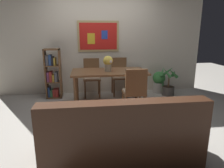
{
  "coord_description": "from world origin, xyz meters",
  "views": [
    {
      "loc": [
        -0.39,
        -3.57,
        1.52
      ],
      "look_at": [
        0.05,
        -0.21,
        0.65
      ],
      "focal_mm": 32.36,
      "sensor_mm": 36.0,
      "label": 1
    }
  ],
  "objects_px": {
    "dining_table": "(109,75)",
    "bookshelf": "(53,75)",
    "tv_remote": "(129,70)",
    "dining_chair_near_right": "(135,89)",
    "flower_vase": "(108,62)",
    "dining_chair_far_right": "(119,73)",
    "dining_chair_far_left": "(92,74)",
    "potted_ivy": "(159,82)",
    "leather_couch": "(120,136)",
    "potted_palm": "(168,85)"
  },
  "relations": [
    {
      "from": "dining_table",
      "to": "bookshelf",
      "type": "height_order",
      "value": "bookshelf"
    },
    {
      "from": "bookshelf",
      "to": "tv_remote",
      "type": "bearing_deg",
      "value": -21.84
    },
    {
      "from": "dining_table",
      "to": "bookshelf",
      "type": "bearing_deg",
      "value": 151.66
    },
    {
      "from": "dining_chair_near_right",
      "to": "bookshelf",
      "type": "xyz_separation_m",
      "value": [
        -1.64,
        1.38,
        0.01
      ]
    },
    {
      "from": "dining_chair_near_right",
      "to": "flower_vase",
      "type": "distance_m",
      "value": 0.86
    },
    {
      "from": "dining_chair_far_right",
      "to": "flower_vase",
      "type": "bearing_deg",
      "value": -115.01
    },
    {
      "from": "dining_table",
      "to": "tv_remote",
      "type": "bearing_deg",
      "value": 0.64
    },
    {
      "from": "dining_table",
      "to": "dining_chair_far_right",
      "type": "xyz_separation_m",
      "value": [
        0.35,
        0.75,
        -0.11
      ]
    },
    {
      "from": "dining_chair_far_left",
      "to": "dining_chair_near_right",
      "type": "distance_m",
      "value": 1.58
    },
    {
      "from": "potted_ivy",
      "to": "flower_vase",
      "type": "bearing_deg",
      "value": -150.42
    },
    {
      "from": "flower_vase",
      "to": "tv_remote",
      "type": "bearing_deg",
      "value": 6.46
    },
    {
      "from": "potted_ivy",
      "to": "tv_remote",
      "type": "xyz_separation_m",
      "value": [
        -0.96,
        -0.75,
        0.47
      ]
    },
    {
      "from": "leather_couch",
      "to": "flower_vase",
      "type": "xyz_separation_m",
      "value": [
        0.07,
        1.91,
        0.61
      ]
    },
    {
      "from": "dining_chair_far_right",
      "to": "leather_couch",
      "type": "xyz_separation_m",
      "value": [
        -0.44,
        -2.71,
        -0.23
      ]
    },
    {
      "from": "dining_table",
      "to": "bookshelf",
      "type": "relative_size",
      "value": 1.33
    },
    {
      "from": "dining_chair_far_left",
      "to": "bookshelf",
      "type": "xyz_separation_m",
      "value": [
        -0.91,
        -0.03,
        0.01
      ]
    },
    {
      "from": "potted_ivy",
      "to": "dining_table",
      "type": "bearing_deg",
      "value": -151.43
    },
    {
      "from": "dining_chair_near_right",
      "to": "dining_chair_far_right",
      "type": "bearing_deg",
      "value": 91.39
    },
    {
      "from": "dining_chair_far_right",
      "to": "tv_remote",
      "type": "height_order",
      "value": "dining_chair_far_right"
    },
    {
      "from": "dining_table",
      "to": "potted_palm",
      "type": "xyz_separation_m",
      "value": [
        1.52,
        0.48,
        -0.38
      ]
    },
    {
      "from": "bookshelf",
      "to": "leather_couch",
      "type": "bearing_deg",
      "value": -66.22
    },
    {
      "from": "dining_table",
      "to": "potted_ivy",
      "type": "xyz_separation_m",
      "value": [
        1.38,
        0.75,
        -0.36
      ]
    },
    {
      "from": "potted_ivy",
      "to": "flower_vase",
      "type": "relative_size",
      "value": 1.72
    },
    {
      "from": "tv_remote",
      "to": "dining_chair_near_right",
      "type": "bearing_deg",
      "value": -93.25
    },
    {
      "from": "bookshelf",
      "to": "potted_palm",
      "type": "xyz_separation_m",
      "value": [
        2.78,
        -0.2,
        -0.28
      ]
    },
    {
      "from": "leather_couch",
      "to": "tv_remote",
      "type": "distance_m",
      "value": 2.08
    },
    {
      "from": "dining_chair_far_left",
      "to": "dining_table",
      "type": "bearing_deg",
      "value": -64.09
    },
    {
      "from": "dining_chair_far_right",
      "to": "potted_ivy",
      "type": "distance_m",
      "value": 1.06
    },
    {
      "from": "bookshelf",
      "to": "flower_vase",
      "type": "relative_size",
      "value": 3.65
    },
    {
      "from": "leather_couch",
      "to": "potted_palm",
      "type": "relative_size",
      "value": 2.5
    },
    {
      "from": "dining_chair_near_right",
      "to": "leather_couch",
      "type": "bearing_deg",
      "value": -110.82
    },
    {
      "from": "bookshelf",
      "to": "tv_remote",
      "type": "relative_size",
      "value": 7.26
    },
    {
      "from": "leather_couch",
      "to": "bookshelf",
      "type": "height_order",
      "value": "bookshelf"
    },
    {
      "from": "dining_chair_near_right",
      "to": "tv_remote",
      "type": "xyz_separation_m",
      "value": [
        0.04,
        0.71,
        0.22
      ]
    },
    {
      "from": "bookshelf",
      "to": "potted_ivy",
      "type": "relative_size",
      "value": 2.12
    },
    {
      "from": "dining_table",
      "to": "dining_chair_near_right",
      "type": "height_order",
      "value": "dining_chair_near_right"
    },
    {
      "from": "bookshelf",
      "to": "potted_palm",
      "type": "height_order",
      "value": "bookshelf"
    },
    {
      "from": "tv_remote",
      "to": "leather_couch",
      "type": "bearing_deg",
      "value": -104.77
    },
    {
      "from": "dining_chair_far_right",
      "to": "bookshelf",
      "type": "xyz_separation_m",
      "value": [
        -1.6,
        -0.08,
        0.01
      ]
    },
    {
      "from": "dining_chair_near_right",
      "to": "potted_palm",
      "type": "xyz_separation_m",
      "value": [
        1.14,
        1.18,
        -0.27
      ]
    },
    {
      "from": "dining_table",
      "to": "tv_remote",
      "type": "height_order",
      "value": "tv_remote"
    },
    {
      "from": "dining_table",
      "to": "dining_chair_far_right",
      "type": "distance_m",
      "value": 0.84
    },
    {
      "from": "bookshelf",
      "to": "potted_palm",
      "type": "distance_m",
      "value": 2.8
    },
    {
      "from": "dining_table",
      "to": "potted_palm",
      "type": "height_order",
      "value": "dining_table"
    },
    {
      "from": "dining_table",
      "to": "dining_chair_far_right",
      "type": "bearing_deg",
      "value": 65.21
    },
    {
      "from": "tv_remote",
      "to": "flower_vase",
      "type": "bearing_deg",
      "value": -173.54
    },
    {
      "from": "leather_couch",
      "to": "potted_ivy",
      "type": "xyz_separation_m",
      "value": [
        1.48,
        2.71,
        -0.02
      ]
    },
    {
      "from": "dining_chair_far_left",
      "to": "leather_couch",
      "type": "distance_m",
      "value": 2.68
    },
    {
      "from": "potted_palm",
      "to": "dining_chair_far_left",
      "type": "bearing_deg",
      "value": 173.07
    },
    {
      "from": "potted_ivy",
      "to": "dining_chair_far_right",
      "type": "bearing_deg",
      "value": 179.97
    }
  ]
}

